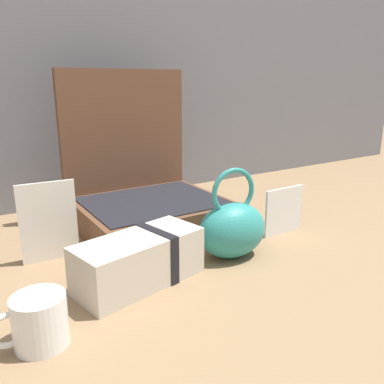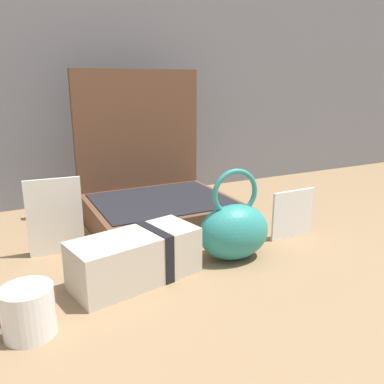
{
  "view_description": "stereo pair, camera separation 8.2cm",
  "coord_description": "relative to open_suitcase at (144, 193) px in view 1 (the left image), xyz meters",
  "views": [
    {
      "loc": [
        -0.4,
        -0.68,
        0.38
      ],
      "look_at": [
        0.02,
        -0.02,
        0.16
      ],
      "focal_mm": 36.79,
      "sensor_mm": 36.0,
      "label": 1
    },
    {
      "loc": [
        -0.33,
        -0.72,
        0.38
      ],
      "look_at": [
        0.02,
        -0.02,
        0.16
      ],
      "focal_mm": 36.79,
      "sensor_mm": 36.0,
      "label": 2
    }
  ],
  "objects": [
    {
      "name": "ground_plane",
      "position": [
        -0.05,
        -0.26,
        -0.09
      ],
      "size": [
        6.0,
        6.0,
        0.0
      ],
      "primitive_type": "plane",
      "color": "#8C6D4C"
    },
    {
      "name": "poster_card_right",
      "position": [
        -0.28,
        -0.1,
        0.0
      ],
      "size": [
        0.12,
        0.02,
        0.18
      ],
      "primitive_type": "cube",
      "rotation": [
        0.0,
        0.0,
        -0.08
      ],
      "color": "white",
      "rests_on": "ground_plane"
    },
    {
      "name": "cream_toiletry_bag",
      "position": [
        -0.15,
        -0.3,
        -0.04
      ],
      "size": [
        0.27,
        0.16,
        0.1
      ],
      "color": "beige",
      "rests_on": "ground_plane"
    },
    {
      "name": "coffee_mug",
      "position": [
        -0.37,
        -0.39,
        -0.05
      ],
      "size": [
        0.11,
        0.08,
        0.08
      ],
      "color": "white",
      "rests_on": "ground_plane"
    },
    {
      "name": "info_card_left",
      "position": [
        0.27,
        -0.26,
        -0.03
      ],
      "size": [
        0.13,
        0.01,
        0.12
      ],
      "primitive_type": "cube",
      "rotation": [
        0.0,
        0.0,
        0.01
      ],
      "color": "white",
      "rests_on": "ground_plane"
    },
    {
      "name": "open_suitcase",
      "position": [
        0.0,
        0.0,
        0.0
      ],
      "size": [
        0.37,
        0.33,
        0.42
      ],
      "color": "brown",
      "rests_on": "ground_plane"
    },
    {
      "name": "teal_pouch_handbag",
      "position": [
        0.07,
        -0.3,
        -0.02
      ],
      "size": [
        0.17,
        0.12,
        0.21
      ],
      "color": "teal",
      "rests_on": "ground_plane"
    }
  ]
}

